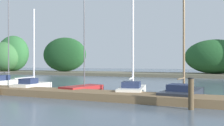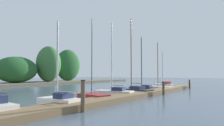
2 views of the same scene
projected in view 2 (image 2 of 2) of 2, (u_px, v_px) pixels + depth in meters
The scene contains 11 objects.
dock_pier at pixel (121, 97), 14.81m from camera, with size 32.42×1.80×0.35m.
sailboat_3 at pixel (58, 100), 11.75m from camera, with size 1.37×3.11×5.18m.
sailboat_4 at pixel (92, 96), 14.74m from camera, with size 1.61×3.01×6.18m.
sailboat_5 at pixel (113, 92), 17.25m from camera, with size 1.89×3.66×6.49m.
sailboat_6 at pixel (133, 90), 19.24m from camera, with size 1.72×4.09×7.42m.
sailboat_7 at pixel (143, 87), 22.78m from camera, with size 1.18×3.44×6.26m.
sailboat_8 at pixel (159, 87), 24.52m from camera, with size 1.53×3.49×5.91m.
sailboat_9 at pixel (163, 85), 26.79m from camera, with size 1.61×3.21×5.08m.
mooring_piling_1 at pixel (83, 96), 10.07m from camera, with size 0.27×0.27×1.63m.
mooring_piling_2 at pixel (163, 88), 18.16m from camera, with size 0.24×0.24×1.21m.
mooring_piling_3 at pixel (190, 84), 25.85m from camera, with size 0.23×0.23×1.15m.
Camera 2 is at (-12.47, 2.19, 1.96)m, focal length 31.55 mm.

